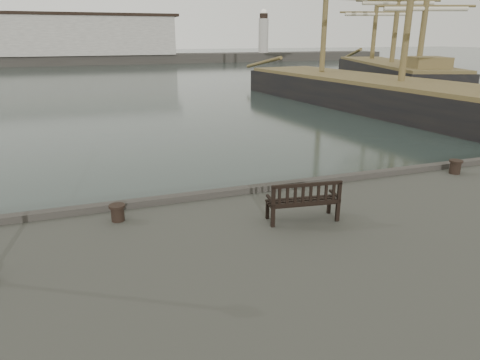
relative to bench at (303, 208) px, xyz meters
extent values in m
plane|color=black|center=(0.32, 2.50, -1.89)|extent=(400.00, 400.00, 0.00)
cube|color=#383530|center=(0.32, 94.50, -0.89)|extent=(140.00, 8.00, 2.00)
cube|color=#BBB7AE|center=(-7.68, 94.50, 4.11)|extent=(46.00, 9.00, 8.00)
cube|color=black|center=(-7.68, 94.50, 8.41)|extent=(48.00, 9.50, 0.60)
cylinder|color=#BBB7AE|center=(38.32, 94.50, 4.11)|extent=(2.40, 2.40, 8.00)
sphere|color=silver|center=(38.32, 94.50, 9.51)|extent=(1.61, 1.61, 1.61)
cube|color=black|center=(0.00, 0.03, 0.16)|extent=(1.85, 0.85, 0.04)
cube|color=black|center=(-0.03, -0.23, 0.43)|extent=(1.78, 0.30, 0.54)
cube|color=black|center=(0.00, 0.03, -0.08)|extent=(1.73, 0.74, 0.49)
cylinder|color=black|center=(-4.38, 1.53, -0.12)|extent=(0.47, 0.47, 0.42)
cylinder|color=black|center=(6.65, 1.72, -0.10)|extent=(0.55, 0.55, 0.46)
cube|color=black|center=(19.21, 19.87, -1.51)|extent=(11.92, 38.11, 3.75)
cube|color=brown|center=(19.21, 19.87, 0.51)|extent=(11.46, 37.32, 0.30)
cube|color=black|center=(32.03, 37.32, -1.46)|extent=(15.88, 30.27, 4.26)
cube|color=brown|center=(32.03, 37.32, 0.82)|extent=(15.38, 29.60, 0.30)
camera|label=1|loc=(-4.81, -8.79, 4.08)|focal=32.00mm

